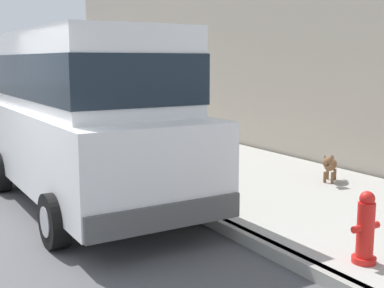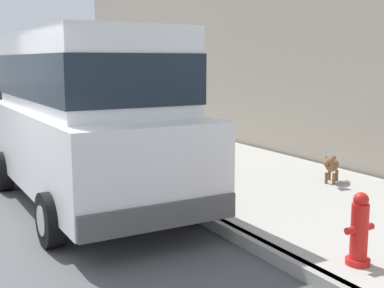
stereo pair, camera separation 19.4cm
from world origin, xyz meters
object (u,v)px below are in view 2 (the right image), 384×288
object	(u,v)px
car_white_van	(87,110)
car_tan_hatchback	(21,109)
dog_brown	(331,165)
fire_hydrant	(359,231)

from	to	relation	value
car_white_van	car_tan_hatchback	bearing A→B (deg)	89.57
car_white_van	car_tan_hatchback	size ratio (longest dim) A/B	1.29
car_white_van	dog_brown	xyz separation A→B (m)	(3.67, -1.18, -0.97)
car_white_van	car_tan_hatchback	distance (m)	5.31
car_white_van	dog_brown	size ratio (longest dim) A/B	7.71
car_tan_hatchback	fire_hydrant	size ratio (longest dim) A/B	5.26
fire_hydrant	dog_brown	bearing A→B (deg)	50.39
car_tan_hatchback	fire_hydrant	world-z (taller)	car_tan_hatchback
car_tan_hatchback	dog_brown	xyz separation A→B (m)	(3.63, -6.47, -0.55)
car_tan_hatchback	dog_brown	size ratio (longest dim) A/B	5.97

